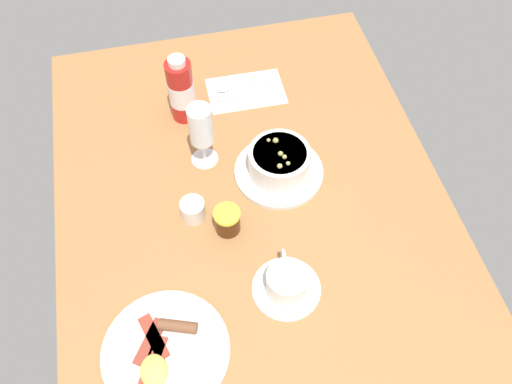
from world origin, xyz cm
name	(u,v)px	position (x,y,z in cm)	size (l,w,h in cm)	color
ground_plane	(251,198)	(0.00, 0.00, -1.50)	(110.00, 84.00, 3.00)	#9E6B3D
porridge_bowl	(279,163)	(4.18, -7.29, 3.66)	(19.88, 19.88, 8.21)	silver
cutlery_setting	(244,91)	(31.02, -5.19, 0.25)	(12.85, 19.18, 0.90)	silver
coffee_cup	(287,283)	(-23.28, -1.81, 2.68)	(13.54, 13.47, 5.88)	silver
creamer_jug	(193,209)	(-2.65, 12.96, 2.42)	(5.18, 6.17, 5.32)	silver
wine_glass	(201,128)	(11.95, 8.18, 10.59)	(6.14, 6.14, 16.31)	white
jam_jar	(227,221)	(-7.29, 6.60, 3.01)	(5.53, 5.53, 5.96)	#441F0B
sauce_bottle_red	(181,90)	(26.39, 10.53, 8.28)	(6.12, 6.12, 17.78)	#B21E19
breakfast_plate	(165,352)	(-30.71, 22.77, 0.95)	(23.26, 23.26, 3.70)	silver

